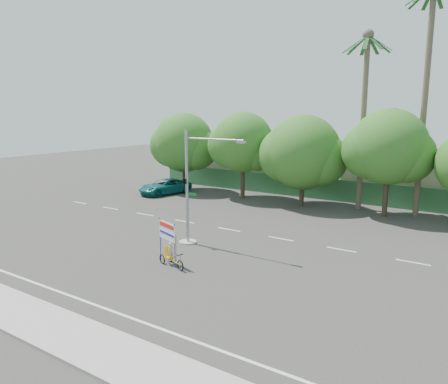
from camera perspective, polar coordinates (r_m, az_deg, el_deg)
The scene contains 14 objects.
ground at distance 23.25m, azimuth -6.05°, elevation -10.07°, with size 120.00×120.00×0.00m, color #33302D.
sidewalk_near at distance 18.61m, azimuth -21.58°, elevation -16.11°, with size 50.00×2.40×0.12m, color gray.
fence at distance 41.27m, azimuth 13.34°, elevation 0.34°, with size 38.00×0.08×2.00m, color #336B3D.
building_left at distance 49.33m, azimuth 4.31°, elevation 3.43°, with size 12.00×8.00×4.00m, color beige.
building_right at distance 43.54m, azimuth 25.40°, elevation 1.18°, with size 14.00×8.00×3.60m, color beige.
tree_far_left at distance 44.71m, azimuth -5.30°, elevation 6.23°, with size 7.14×6.00×7.96m.
tree_left at distance 40.66m, azimuth 2.44°, elevation 6.24°, with size 6.66×5.60×8.07m.
tree_center at distance 37.96m, azimuth 10.21°, elevation 4.86°, with size 7.62×6.40×7.85m.
tree_right at distance 35.69m, azimuth 20.64°, elevation 5.23°, with size 6.90×5.80×8.36m.
palm_tall at distance 36.70m, azimuth 24.94°, elevation 13.24°, with size 3.73×3.79×17.45m.
palm_short at distance 37.64m, azimuth 17.85°, elevation 11.18°, with size 3.73×3.79×14.45m.
traffic_signal at distance 26.76m, azimuth -4.35°, elevation -0.76°, with size 4.72×1.10×7.00m.
trike_billboard at distance 23.71m, azimuth -7.11°, elevation -7.18°, with size 2.34×1.07×2.43m.
pickup_truck at distance 43.50m, azimuth -7.73°, elevation 0.70°, with size 2.45×5.31×1.48m, color #0D5F5E.
Camera 1 is at (14.01, -16.64, 8.23)m, focal length 35.00 mm.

